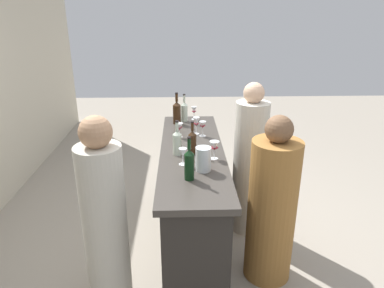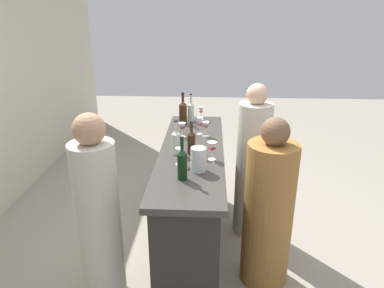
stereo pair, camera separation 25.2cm
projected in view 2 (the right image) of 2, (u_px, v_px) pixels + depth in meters
ground_plane at (192, 242)px, 3.48m from camera, size 12.00×12.00×0.00m
bar_counter at (192, 198)px, 3.30m from camera, size 2.00×0.55×0.99m
wine_bottle_leftmost_dark_green at (182, 163)px, 2.55m from camera, size 0.07×0.07×0.33m
wine_bottle_second_left_clear_pale at (176, 141)px, 2.99m from camera, size 0.08×0.08×0.30m
wine_bottle_center_amber_brown at (192, 142)px, 3.00m from camera, size 0.07×0.07×0.29m
wine_bottle_second_right_amber_brown at (183, 112)px, 3.78m from camera, size 0.08×0.08×0.34m
wine_bottle_rightmost_clear_pale at (191, 111)px, 3.85m from camera, size 0.07×0.07×0.30m
wine_glass_near_left at (212, 147)px, 2.88m from camera, size 0.08×0.08×0.15m
wine_glass_near_center at (206, 126)px, 3.40m from camera, size 0.07×0.07×0.15m
wine_glass_near_right at (200, 123)px, 3.46m from camera, size 0.06×0.06×0.17m
wine_glass_far_left at (201, 111)px, 3.91m from camera, size 0.06×0.06×0.15m
wine_glass_far_center at (179, 153)px, 2.80m from camera, size 0.06×0.06×0.14m
wine_glass_far_right at (182, 127)px, 3.39m from camera, size 0.07×0.07×0.14m
water_pitcher at (198, 159)px, 2.69m from camera, size 0.12×0.12×0.19m
person_left_guest at (252, 167)px, 3.43m from camera, size 0.39×0.39×1.53m
person_center_guest at (268, 212)px, 2.81m from camera, size 0.49×0.49×1.42m
person_right_guest at (99, 217)px, 2.63m from camera, size 0.34×0.34×1.51m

